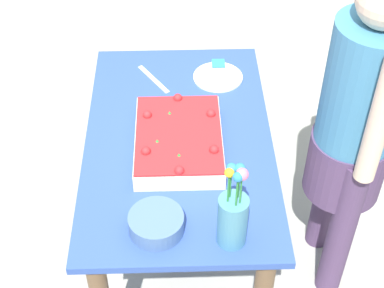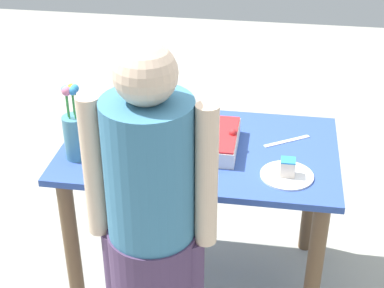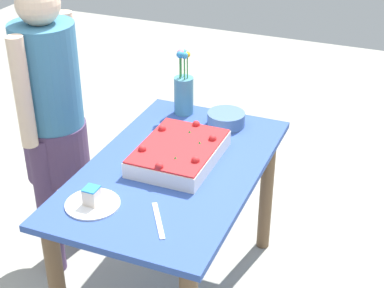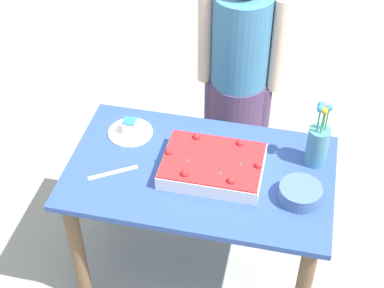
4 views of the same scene
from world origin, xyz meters
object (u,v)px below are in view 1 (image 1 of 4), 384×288
object	(u,v)px
cake_knife	(154,79)
fruit_bowl	(157,223)
sheet_cake	(180,140)
flower_vase	(233,216)
person_standing	(355,127)
serving_plate_with_slice	(218,74)

from	to	relation	value
cake_knife	fruit_bowl	distance (m)	0.85
sheet_cake	flower_vase	distance (m)	0.49
flower_vase	person_standing	size ratio (longest dim) A/B	0.23
sheet_cake	fruit_bowl	xyz separation A→B (m)	(0.40, -0.09, -0.01)
sheet_cake	cake_knife	size ratio (longest dim) A/B	1.95
serving_plate_with_slice	fruit_bowl	bearing A→B (deg)	-17.09
fruit_bowl	sheet_cake	bearing A→B (deg)	168.06
person_standing	sheet_cake	bearing A→B (deg)	-1.06
cake_knife	fruit_bowl	bearing A→B (deg)	148.93
serving_plate_with_slice	cake_knife	world-z (taller)	serving_plate_with_slice
serving_plate_with_slice	flower_vase	size ratio (longest dim) A/B	0.64
fruit_bowl	person_standing	world-z (taller)	person_standing
person_standing	fruit_bowl	bearing A→B (deg)	27.50
fruit_bowl	cake_knife	bearing A→B (deg)	-178.31
flower_vase	fruit_bowl	size ratio (longest dim) A/B	1.82
flower_vase	person_standing	world-z (taller)	person_standing
flower_vase	person_standing	bearing A→B (deg)	131.25
cake_knife	flower_vase	xyz separation A→B (m)	(0.90, 0.27, 0.12)
sheet_cake	person_standing	size ratio (longest dim) A/B	0.30
serving_plate_with_slice	cake_knife	xyz separation A→B (m)	(0.00, -0.29, -0.02)
sheet_cake	person_standing	world-z (taller)	person_standing
serving_plate_with_slice	cake_knife	bearing A→B (deg)	-89.17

